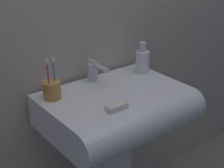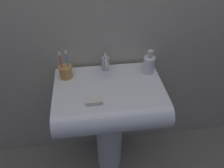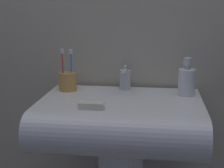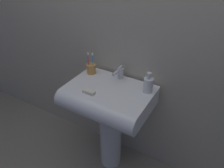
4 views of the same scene
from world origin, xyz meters
name	(u,v)px [view 4 (image 4 of 4)]	position (x,y,z in m)	size (l,w,h in m)	color
ground_plane	(111,160)	(0.00, 0.00, 0.00)	(6.00, 6.00, 0.00)	gray
wall_back	(127,26)	(0.00, 0.24, 1.20)	(5.00, 0.05, 2.40)	#B7AD99
sink_pedestal	(111,134)	(0.00, 0.00, 0.33)	(0.18, 0.18, 0.67)	white
sink_basin	(107,99)	(0.00, -0.05, 0.74)	(0.62, 0.46, 0.15)	white
faucet	(120,73)	(0.00, 0.14, 0.87)	(0.05, 0.14, 0.10)	silver
toothbrush_cup	(91,68)	(-0.24, 0.10, 0.85)	(0.07, 0.07, 0.18)	#D19347
soap_bottle	(148,84)	(0.25, 0.09, 0.87)	(0.07, 0.07, 0.15)	white
bar_soap	(89,92)	(-0.09, -0.14, 0.82)	(0.09, 0.04, 0.02)	silver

